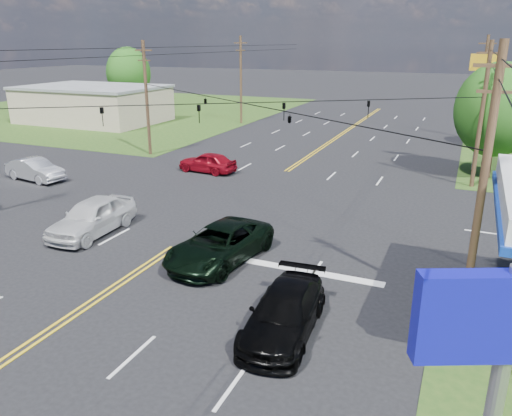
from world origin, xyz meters
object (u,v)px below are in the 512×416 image
at_px(pole_ne, 482,114).
at_px(tree_right_a, 497,110).
at_px(retail_nw, 94,105).
at_px(tree_far_l, 129,73).
at_px(pickup_dkgreen, 220,244).
at_px(pole_right_far, 481,87).
at_px(sedan_silver, 35,170).
at_px(pole_left_far, 241,79).
at_px(suv_black, 284,313).
at_px(pole_se, 483,183).
at_px(polesign_se, 496,394).
at_px(pickup_white, 92,217).
at_px(pole_nw, 147,97).

height_order(pole_ne, tree_right_a, pole_ne).
relative_size(retail_nw, pole_ne, 1.68).
height_order(tree_far_l, pickup_dkgreen, tree_far_l).
relative_size(retail_nw, pole_right_far, 1.60).
bearing_deg(sedan_silver, pole_left_far, 2.71).
bearing_deg(pole_ne, sedan_silver, -160.07).
height_order(pole_right_far, tree_right_a, pole_right_far).
height_order(tree_right_a, suv_black, tree_right_a).
bearing_deg(pole_left_far, sedan_silver, -95.00).
relative_size(pole_ne, pole_left_far, 0.95).
bearing_deg(pole_se, polesign_se, -90.00).
relative_size(pole_ne, suv_black, 1.83).
relative_size(pickup_white, polesign_se, 0.75).
xyz_separation_m(pole_nw, tree_right_a, (27.00, 3.00, -0.05)).
distance_m(pole_ne, pole_left_far, 32.20).
distance_m(pickup_dkgreen, pickup_white, 7.57).
bearing_deg(pickup_dkgreen, pole_ne, 66.66).
bearing_deg(pole_nw, tree_far_l, 129.56).
bearing_deg(tree_right_a, polesign_se, -91.72).
relative_size(pole_right_far, pickup_white, 1.86).
xyz_separation_m(pole_right_far, tree_far_l, (-45.00, 4.00, 0.03)).
relative_size(retail_nw, tree_far_l, 1.83).
xyz_separation_m(pole_nw, sedan_silver, (-2.57, -10.36, -4.14)).
bearing_deg(polesign_se, pole_right_far, 90.00).
xyz_separation_m(retail_nw, tree_right_a, (44.00, -10.00, 2.87)).
xyz_separation_m(pickup_white, polesign_se, (17.80, -13.30, 4.65)).
height_order(pickup_white, polesign_se, polesign_se).
height_order(retail_nw, pickup_dkgreen, retail_nw).
bearing_deg(suv_black, pole_se, 30.17).
height_order(pole_ne, suv_black, pole_ne).
bearing_deg(polesign_se, tree_far_l, 130.17).
height_order(retail_nw, pole_se, pole_se).
xyz_separation_m(pole_ne, tree_far_l, (-45.00, 23.00, 0.28)).
bearing_deg(pole_se, pole_nw, 145.30).
distance_m(pole_se, sedan_silver, 29.86).
bearing_deg(pickup_white, pole_ne, 41.70).
distance_m(pole_right_far, pickup_white, 40.38).
xyz_separation_m(retail_nw, pickup_white, (25.20, -30.00, -1.08)).
xyz_separation_m(pole_se, suv_black, (-5.60, -3.83, -4.16)).
distance_m(tree_right_a, pickup_dkgreen, 23.73).
xyz_separation_m(pickup_dkgreen, sedan_silver, (-18.32, 7.14, -0.04)).
xyz_separation_m(pole_right_far, tree_right_a, (1.00, -16.00, -0.30)).
height_order(tree_far_l, polesign_se, tree_far_l).
bearing_deg(sedan_silver, pole_right_far, -36.51).
height_order(pole_ne, pickup_white, pole_ne).
bearing_deg(pickup_white, pole_se, -5.20).
relative_size(pole_se, polesign_se, 1.32).
relative_size(pole_nw, sedan_silver, 2.01).
height_order(tree_right_a, polesign_se, tree_right_a).
height_order(suv_black, polesign_se, polesign_se).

